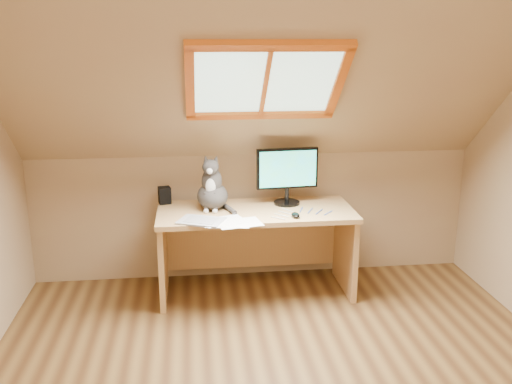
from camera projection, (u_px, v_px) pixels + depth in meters
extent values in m
cube|color=tan|center=(253.00, 215.00, 4.61)|extent=(3.50, 0.02, 1.00)
cube|color=tan|center=(267.00, 70.00, 3.55)|extent=(3.50, 1.56, 1.41)
cube|color=#B2E0CC|center=(265.00, 80.00, 3.65)|extent=(0.90, 0.53, 0.48)
cube|color=#D05013|center=(265.00, 80.00, 3.65)|extent=(1.02, 0.64, 0.59)
cube|color=tan|center=(256.00, 212.00, 4.22)|extent=(1.45, 0.63, 0.04)
cube|color=tan|center=(163.00, 258.00, 4.23)|extent=(0.04, 0.57, 0.62)
cube|color=tan|center=(345.00, 250.00, 4.38)|extent=(0.04, 0.57, 0.62)
cube|color=tan|center=(252.00, 241.00, 4.58)|extent=(1.35, 0.03, 0.44)
cylinder|color=black|center=(287.00, 203.00, 4.36)|extent=(0.20, 0.20, 0.02)
cylinder|color=black|center=(287.00, 195.00, 4.34)|extent=(0.03, 0.03, 0.11)
cube|color=black|center=(287.00, 168.00, 4.29)|extent=(0.47, 0.07, 0.31)
cube|color=#167EB4|center=(288.00, 169.00, 4.26)|extent=(0.43, 0.05, 0.27)
ellipsoid|color=#433F3B|center=(212.00, 196.00, 4.21)|extent=(0.28, 0.31, 0.20)
ellipsoid|color=#433F3B|center=(212.00, 182.00, 4.17)|extent=(0.18, 0.18, 0.21)
ellipsoid|color=silver|center=(211.00, 187.00, 4.11)|extent=(0.08, 0.05, 0.12)
ellipsoid|color=#433F3B|center=(211.00, 167.00, 4.09)|extent=(0.14, 0.13, 0.11)
sphere|color=silver|center=(210.00, 171.00, 4.05)|extent=(0.04, 0.04, 0.04)
cone|color=#433F3B|center=(206.00, 159.00, 4.10)|extent=(0.06, 0.06, 0.07)
cone|color=#433F3B|center=(216.00, 159.00, 4.09)|extent=(0.06, 0.06, 0.07)
cube|color=black|center=(165.00, 195.00, 4.36)|extent=(0.11, 0.11, 0.13)
cube|color=#B2B2B7|center=(201.00, 221.00, 3.94)|extent=(0.36, 0.32, 0.01)
ellipsoid|color=black|center=(295.00, 215.00, 4.04)|extent=(0.06, 0.10, 0.03)
cube|color=white|center=(237.00, 221.00, 3.95)|extent=(0.33, 0.27, 0.00)
cube|color=white|center=(237.00, 221.00, 3.95)|extent=(0.32, 0.24, 0.00)
cube|color=white|center=(237.00, 221.00, 3.95)|extent=(0.35, 0.30, 0.00)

